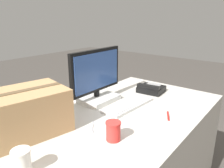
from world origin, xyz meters
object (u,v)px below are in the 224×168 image
paper_cup_left (22,162)px  spoon (92,129)px  keyboard (128,105)px  paper_cup_right (113,131)px  desk_phone (151,89)px  pen_marker (168,116)px  cardboard_box (28,111)px  monitor (96,80)px

paper_cup_left → spoon: (0.44, 0.03, -0.05)m
keyboard → paper_cup_right: bearing=-152.6°
desk_phone → pen_marker: desk_phone is taller
paper_cup_left → spoon: bearing=3.4°
paper_cup_right → cardboard_box: (-0.22, 0.42, 0.07)m
monitor → pen_marker: monitor is taller
monitor → desk_phone: monitor is taller
desk_phone → cardboard_box: cardboard_box is taller
keyboard → desk_phone: 0.38m
monitor → spoon: (-0.35, -0.28, -0.16)m
monitor → paper_cup_right: size_ratio=4.80×
desk_phone → paper_cup_right: paper_cup_right is taller
paper_cup_left → paper_cup_right: paper_cup_left is taller
desk_phone → cardboard_box: bearing=162.5°
desk_phone → paper_cup_right: (-0.79, -0.21, 0.02)m
pen_marker → paper_cup_left: bearing=136.7°
paper_cup_right → spoon: paper_cup_right is taller
keyboard → pen_marker: 0.30m
spoon → monitor: bearing=179.8°
cardboard_box → keyboard: bearing=-20.3°
keyboard → desk_phone: (0.38, 0.03, 0.02)m
paper_cup_right → desk_phone: bearing=15.1°
keyboard → paper_cup_right: paper_cup_right is taller
cardboard_box → spoon: bearing=-48.8°
monitor → cardboard_box: 0.58m
spoon → paper_cup_right: bearing=48.4°
keyboard → paper_cup_left: paper_cup_left is taller
monitor → desk_phone: (0.43, -0.23, -0.13)m
desk_phone → pen_marker: 0.48m
desk_phone → spoon: bearing=178.0°
keyboard → cardboard_box: size_ratio=0.96×
paper_cup_left → spoon: paper_cup_left is taller
monitor → keyboard: (0.05, -0.26, -0.15)m
paper_cup_right → keyboard: bearing=24.5°
spoon → paper_cup_left: bearing=-35.5°
desk_phone → pen_marker: bearing=-143.5°
paper_cup_left → spoon: size_ratio=0.92×
pen_marker → paper_cup_right: bearing=138.5°
spoon → cardboard_box: size_ratio=0.26×
cardboard_box → pen_marker: bearing=-38.9°
keyboard → desk_phone: size_ratio=2.00×
monitor → desk_phone: 0.50m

